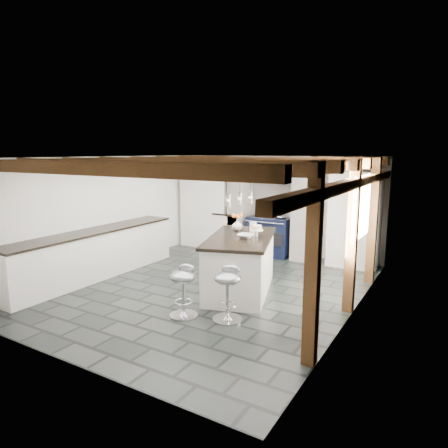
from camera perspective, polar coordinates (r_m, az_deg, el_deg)
The scene contains 6 objects.
ground at distance 7.24m, azimuth -2.32°, elevation -9.01°, with size 6.00×6.00×0.00m, color black.
room_shell at distance 8.46m, azimuth -0.62°, elevation 1.27°, with size 6.00×6.03×6.00m.
range_cooker at distance 9.39m, azimuth 6.58°, elevation -1.62°, with size 1.00×0.63×0.99m.
kitchen_island at distance 6.92m, azimuth 2.37°, elevation -5.62°, with size 1.59×2.19×1.30m.
bar_stool_near at distance 5.74m, azimuth 0.52°, elevation -8.97°, with size 0.49×0.49×0.81m.
bar_stool_far at distance 5.90m, azimuth -5.80°, elevation -8.64°, with size 0.43×0.43×0.78m.
Camera 1 is at (3.73, -5.72, 2.39)m, focal length 32.00 mm.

